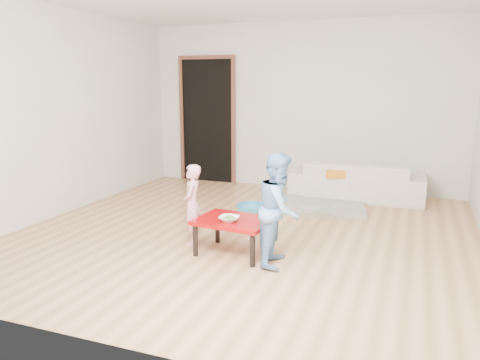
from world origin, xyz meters
The scene contains 13 objects.
floor centered at (0.00, 0.00, 0.00)m, with size 5.00×5.00×0.01m, color #9E7143.
back_wall centered at (0.00, 2.50, 1.30)m, with size 5.00×0.02×2.60m, color silver.
left_wall centered at (-2.50, 0.00, 1.30)m, with size 0.02×5.00×2.60m, color silver.
doorway centered at (-1.60, 2.48, 1.02)m, with size 1.02×0.08×2.11m, color brown, non-canonical shape.
sofa centered at (0.97, 2.05, 0.28)m, with size 1.89×0.74×0.55m, color silver.
cushion centered at (0.76, 1.85, 0.42)m, with size 0.43×0.38×0.11m, color orange.
red_table centered at (0.11, -0.67, 0.18)m, with size 0.72×0.54×0.36m, color #8C0709, non-canonical shape.
bowl centered at (0.10, -0.76, 0.38)m, with size 0.20×0.20×0.05m, color white.
broccoli centered at (0.10, -0.76, 0.39)m, with size 0.12×0.12×0.06m, color #2D5919, non-canonical shape.
child_pink centered at (-0.41, -0.54, 0.42)m, with size 0.31×0.20×0.85m, color #E16676.
child_blue centered at (0.60, -0.75, 0.53)m, with size 0.51×0.40×1.05m, color #5D8BD8.
basin centered at (-0.18, 0.72, 0.07)m, with size 0.42×0.42×0.13m, color teal.
blanket centered at (0.50, 1.39, 0.03)m, with size 1.30×1.08×0.06m, color #999787, non-canonical shape.
Camera 1 is at (1.73, -4.78, 1.67)m, focal length 35.00 mm.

